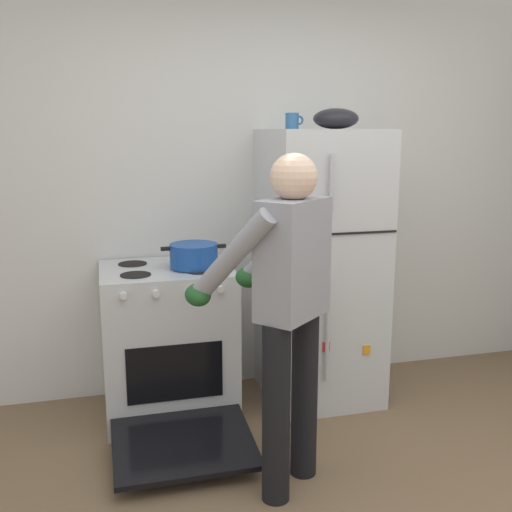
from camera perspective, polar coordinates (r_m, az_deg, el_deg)
name	(u,v)px	position (r m, az deg, el deg)	size (l,w,h in m)	color
kitchen_wall_back	(246,184)	(3.91, -0.96, 6.97)	(6.00, 0.10, 2.70)	silver
refrigerator	(320,267)	(3.74, 6.18, -1.08)	(0.68, 0.72, 1.70)	silver
stove_range	(168,343)	(3.62, -8.44, -8.31)	(0.76, 1.22, 0.91)	silver
person_cook	(285,295)	(2.71, 2.85, -3.79)	(0.67, 0.71, 1.60)	black
red_pot	(194,255)	(3.46, -6.02, 0.05)	(0.38, 0.28, 0.14)	#19479E
coffee_mug	(292,121)	(3.63, 3.53, 12.87)	(0.11, 0.08, 0.10)	#2D6093
mixing_bowl	(336,119)	(3.67, 7.70, 12.99)	(0.27, 0.27, 0.12)	black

